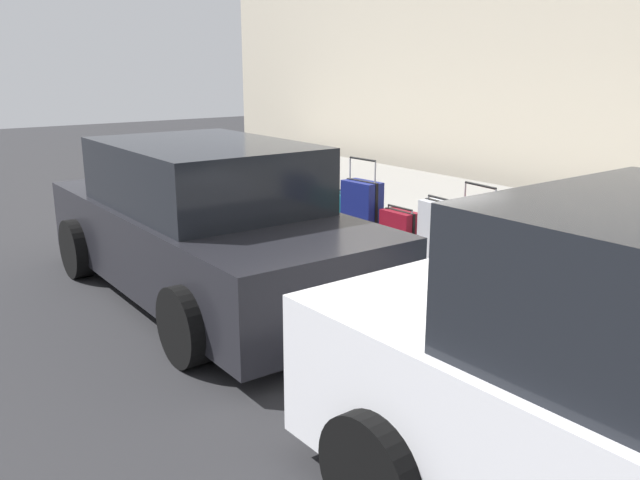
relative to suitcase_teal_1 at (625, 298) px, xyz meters
name	(u,v)px	position (x,y,z in m)	size (l,w,h in m)	color
ground_plane	(351,269)	(2.96, 0.45, -0.43)	(40.00, 40.00, 0.00)	#28282B
sidewalk_curb	(495,231)	(2.96, -2.05, -0.36)	(18.00, 5.00, 0.14)	gray
suitcase_teal_1	(625,298)	(0.00, 0.00, 0.00)	(0.49, 0.23, 0.83)	#0F606B
suitcase_olive_2	(572,277)	(0.55, -0.10, 0.01)	(0.41, 0.26, 0.90)	#59601E
suitcase_black_3	(515,265)	(1.07, 0.01, 0.01)	(0.43, 0.24, 0.85)	black
suitcase_red_4	(477,242)	(1.63, -0.09, 0.09)	(0.50, 0.30, 0.98)	red
suitcase_silver_5	(438,233)	(2.20, -0.13, 0.06)	(0.44, 0.27, 0.75)	#9EA0A8
suitcase_maroon_6	(399,233)	(2.74, -0.07, -0.04)	(0.45, 0.23, 0.56)	maroon
suitcase_navy_7	(362,213)	(3.32, 0.01, 0.10)	(0.50, 0.29, 1.05)	navy
suitcase_teal_8	(339,213)	(3.89, -0.10, -0.03)	(0.46, 0.25, 0.58)	#0F606B
suitcase_olive_9	(314,206)	(4.43, -0.09, -0.02)	(0.42, 0.27, 0.59)	#59601E
suitcase_black_10	(286,199)	(5.00, -0.01, -0.01)	(0.51, 0.19, 0.62)	black
fire_hydrant	(254,183)	(5.94, -0.06, 0.08)	(0.39, 0.21, 0.71)	red
bollard_post	(229,178)	(6.43, 0.09, 0.09)	(0.15, 0.15, 0.77)	brown
parked_car_charcoal_1	(205,225)	(3.16, 2.14, 0.29)	(4.36, 1.96, 1.53)	black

